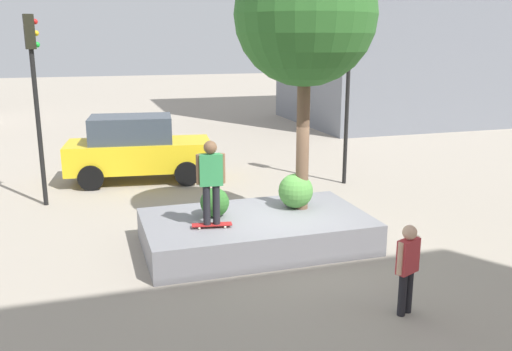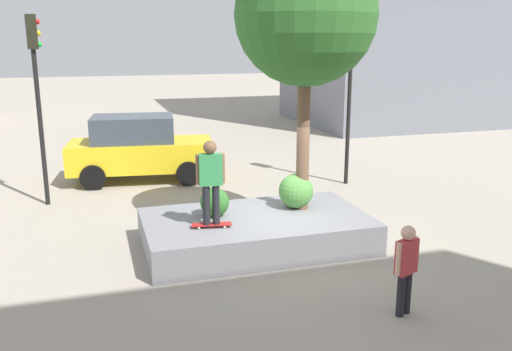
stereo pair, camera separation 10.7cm
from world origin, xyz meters
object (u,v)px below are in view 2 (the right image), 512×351
skateboarder (211,177)px  taxi_cab (139,148)px  skateboard (212,225)px  plaza_tree (306,16)px  bystander_watching (406,264)px  planter_ledge (256,231)px  traffic_light_median (36,79)px  traffic_light_corner (351,74)px

skateboarder → taxi_cab: bearing=96.5°
taxi_cab → skateboard: bearing=-83.5°
plaza_tree → bystander_watching: 5.49m
skateboard → skateboarder: 0.99m
planter_ledge → plaza_tree: plaza_tree is taller
planter_ledge → skateboard: bearing=-159.5°
traffic_light_median → traffic_light_corner: bearing=-2.3°
skateboard → skateboarder: bearing=90.0°
traffic_light_median → bystander_watching: traffic_light_median is taller
planter_ledge → traffic_light_corner: traffic_light_corner is taller
skateboarder → bystander_watching: size_ratio=1.12×
skateboard → traffic_light_corner: 7.47m
bystander_watching → traffic_light_median: bearing=125.7°
traffic_light_median → bystander_watching: bearing=-54.3°
traffic_light_median → bystander_watching: 10.32m
skateboarder → traffic_light_median: size_ratio=0.34×
planter_ledge → skateboarder: size_ratio=2.79×
traffic_light_median → bystander_watching: size_ratio=3.27×
skateboarder → bystander_watching: (2.44, -3.17, -0.84)m
skateboarder → bystander_watching: bearing=-52.5°
planter_ledge → traffic_light_corner: size_ratio=0.96×
skateboarder → skateboard: bearing=-90.0°
skateboarder → traffic_light_median: traffic_light_median is taller
skateboard → traffic_light_corner: bearing=41.2°
plaza_tree → skateboard: (-2.20, -0.66, -4.07)m
bystander_watching → planter_ledge: bearing=111.3°
skateboard → traffic_light_corner: size_ratio=0.17×
planter_ledge → bystander_watching: size_ratio=3.13×
plaza_tree → planter_ledge: bearing=-166.8°
taxi_cab → traffic_light_corner: size_ratio=0.93×
skateboard → traffic_light_median: (-3.41, 4.97, 2.62)m
skateboard → taxi_cab: size_ratio=0.18×
plaza_tree → skateboarder: bearing=-163.2°
planter_ledge → bystander_watching: bystander_watching is taller
traffic_light_median → bystander_watching: (5.85, -8.14, -2.47)m
plaza_tree → skateboarder: plaza_tree is taller
plaza_tree → traffic_light_median: 7.22m
traffic_light_corner → traffic_light_median: traffic_light_corner is taller
bystander_watching → plaza_tree: bearing=93.6°
traffic_light_corner → planter_ledge: bearing=-134.9°
taxi_cab → skateboarder: bearing=-83.5°
skateboarder → traffic_light_corner: (5.26, 4.61, 1.63)m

